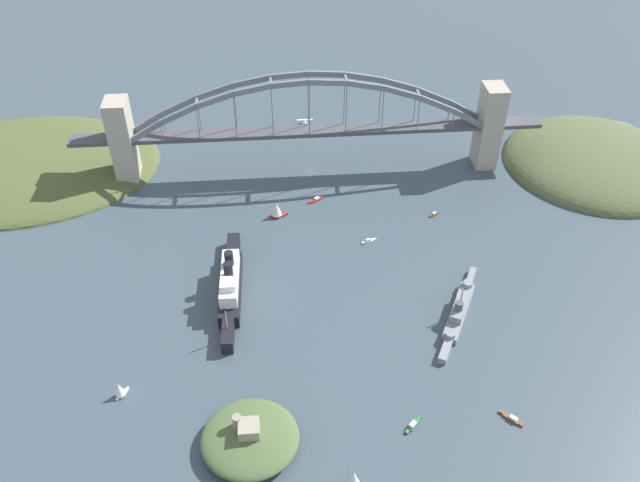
{
  "coord_description": "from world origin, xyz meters",
  "views": [
    {
      "loc": [
        21.43,
        339.54,
        221.0
      ],
      "look_at": [
        0.0,
        79.03,
        8.0
      ],
      "focal_mm": 36.52,
      "sensor_mm": 36.0,
      "label": 1
    }
  ],
  "objects_px": {
    "naval_cruiser": "(459,311)",
    "small_boat_6": "(434,214)",
    "small_boat_1": "(413,425)",
    "small_boat_7": "(369,241)",
    "small_boat_4": "(316,200)",
    "small_boat_0": "(353,480)",
    "small_boat_3": "(119,390)",
    "fort_island_mid_harbor": "(250,438)",
    "ocean_liner": "(230,283)",
    "seaplane_taxiing_near_bridge": "(305,122)",
    "small_boat_2": "(277,209)",
    "small_boat_5": "(512,418)",
    "harbor_arch_bridge": "(309,130)"
  },
  "relations": [
    {
      "from": "fort_island_mid_harbor",
      "to": "small_boat_1",
      "type": "xyz_separation_m",
      "value": [
        -64.67,
        -3.17,
        -3.39
      ]
    },
    {
      "from": "fort_island_mid_harbor",
      "to": "small_boat_0",
      "type": "height_order",
      "value": "fort_island_mid_harbor"
    },
    {
      "from": "naval_cruiser",
      "to": "small_boat_6",
      "type": "height_order",
      "value": "naval_cruiser"
    },
    {
      "from": "small_boat_7",
      "to": "seaplane_taxiing_near_bridge",
      "type": "bearing_deg",
      "value": -78.81
    },
    {
      "from": "small_boat_2",
      "to": "small_boat_5",
      "type": "height_order",
      "value": "small_boat_2"
    },
    {
      "from": "small_boat_4",
      "to": "small_boat_3",
      "type": "bearing_deg",
      "value": 55.29
    },
    {
      "from": "small_boat_5",
      "to": "small_boat_6",
      "type": "bearing_deg",
      "value": -89.53
    },
    {
      "from": "seaplane_taxiing_near_bridge",
      "to": "fort_island_mid_harbor",
      "type": "bearing_deg",
      "value": 81.56
    },
    {
      "from": "harbor_arch_bridge",
      "to": "small_boat_2",
      "type": "distance_m",
      "value": 55.44
    },
    {
      "from": "fort_island_mid_harbor",
      "to": "small_boat_6",
      "type": "height_order",
      "value": "fort_island_mid_harbor"
    },
    {
      "from": "harbor_arch_bridge",
      "to": "small_boat_7",
      "type": "height_order",
      "value": "harbor_arch_bridge"
    },
    {
      "from": "fort_island_mid_harbor",
      "to": "small_boat_3",
      "type": "height_order",
      "value": "fort_island_mid_harbor"
    },
    {
      "from": "small_boat_0",
      "to": "small_boat_7",
      "type": "relative_size",
      "value": 1.46
    },
    {
      "from": "small_boat_1",
      "to": "small_boat_7",
      "type": "relative_size",
      "value": 1.02
    },
    {
      "from": "small_boat_0",
      "to": "small_boat_1",
      "type": "height_order",
      "value": "small_boat_0"
    },
    {
      "from": "small_boat_0",
      "to": "small_boat_4",
      "type": "distance_m",
      "value": 181.7
    },
    {
      "from": "small_boat_2",
      "to": "naval_cruiser",
      "type": "bearing_deg",
      "value": 134.36
    },
    {
      "from": "naval_cruiser",
      "to": "small_boat_4",
      "type": "distance_m",
      "value": 114.84
    },
    {
      "from": "small_boat_7",
      "to": "small_boat_5",
      "type": "bearing_deg",
      "value": 109.59
    },
    {
      "from": "small_boat_0",
      "to": "small_boat_2",
      "type": "xyz_separation_m",
      "value": [
        22.64,
        -168.19,
        -0.71
      ]
    },
    {
      "from": "small_boat_5",
      "to": "small_boat_6",
      "type": "distance_m",
      "value": 137.62
    },
    {
      "from": "small_boat_3",
      "to": "small_boat_7",
      "type": "relative_size",
      "value": 1.06
    },
    {
      "from": "fort_island_mid_harbor",
      "to": "small_boat_6",
      "type": "xyz_separation_m",
      "value": [
        -103.63,
        -140.52,
        -3.49
      ]
    },
    {
      "from": "small_boat_2",
      "to": "small_boat_6",
      "type": "distance_m",
      "value": 89.19
    },
    {
      "from": "seaplane_taxiing_near_bridge",
      "to": "small_boat_7",
      "type": "xyz_separation_m",
      "value": [
        -25.97,
        131.24,
        -1.13
      ]
    },
    {
      "from": "small_boat_1",
      "to": "small_boat_4",
      "type": "bearing_deg",
      "value": -80.35
    },
    {
      "from": "ocean_liner",
      "to": "small_boat_6",
      "type": "distance_m",
      "value": 125.57
    },
    {
      "from": "small_boat_6",
      "to": "small_boat_1",
      "type": "bearing_deg",
      "value": 74.16
    },
    {
      "from": "small_boat_3",
      "to": "small_boat_5",
      "type": "bearing_deg",
      "value": 171.13
    },
    {
      "from": "small_boat_1",
      "to": "small_boat_2",
      "type": "distance_m",
      "value": 151.95
    },
    {
      "from": "naval_cruiser",
      "to": "small_boat_6",
      "type": "xyz_separation_m",
      "value": [
        -6.04,
        -78.6,
        -2.19
      ]
    },
    {
      "from": "seaplane_taxiing_near_bridge",
      "to": "small_boat_7",
      "type": "distance_m",
      "value": 133.79
    },
    {
      "from": "harbor_arch_bridge",
      "to": "ocean_liner",
      "type": "xyz_separation_m",
      "value": [
        45.77,
        105.83,
        -22.33
      ]
    },
    {
      "from": "seaplane_taxiing_near_bridge",
      "to": "small_boat_6",
      "type": "distance_m",
      "value": 128.78
    },
    {
      "from": "fort_island_mid_harbor",
      "to": "small_boat_5",
      "type": "distance_m",
      "value": 104.85
    },
    {
      "from": "small_boat_2",
      "to": "small_boat_3",
      "type": "bearing_deg",
      "value": 60.08
    },
    {
      "from": "harbor_arch_bridge",
      "to": "small_boat_5",
      "type": "relative_size",
      "value": 31.59
    },
    {
      "from": "seaplane_taxiing_near_bridge",
      "to": "small_boat_2",
      "type": "relative_size",
      "value": 0.99
    },
    {
      "from": "ocean_liner",
      "to": "small_boat_4",
      "type": "bearing_deg",
      "value": -122.65
    },
    {
      "from": "fort_island_mid_harbor",
      "to": "small_boat_2",
      "type": "relative_size",
      "value": 3.48
    },
    {
      "from": "fort_island_mid_harbor",
      "to": "small_boat_4",
      "type": "distance_m",
      "value": 164.55
    },
    {
      "from": "naval_cruiser",
      "to": "small_boat_3",
      "type": "height_order",
      "value": "naval_cruiser"
    },
    {
      "from": "ocean_liner",
      "to": "small_boat_3",
      "type": "distance_m",
      "value": 73.38
    },
    {
      "from": "small_boat_3",
      "to": "small_boat_4",
      "type": "bearing_deg",
      "value": -124.71
    },
    {
      "from": "naval_cruiser",
      "to": "small_boat_4",
      "type": "height_order",
      "value": "naval_cruiser"
    },
    {
      "from": "seaplane_taxiing_near_bridge",
      "to": "small_boat_7",
      "type": "height_order",
      "value": "seaplane_taxiing_near_bridge"
    },
    {
      "from": "ocean_liner",
      "to": "small_boat_3",
      "type": "bearing_deg",
      "value": 52.83
    },
    {
      "from": "small_boat_2",
      "to": "fort_island_mid_harbor",
      "type": "bearing_deg",
      "value": 84.25
    },
    {
      "from": "small_boat_3",
      "to": "small_boat_7",
      "type": "bearing_deg",
      "value": -141.81
    },
    {
      "from": "ocean_liner",
      "to": "seaplane_taxiing_near_bridge",
      "type": "height_order",
      "value": "ocean_liner"
    }
  ]
}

